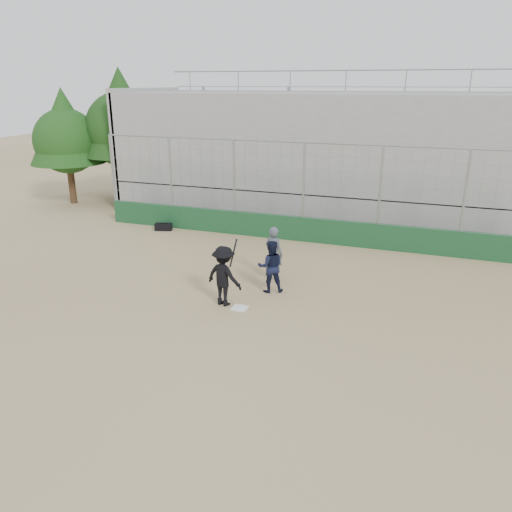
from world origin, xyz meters
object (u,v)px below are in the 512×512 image
(catcher_crouched, at_px, (271,275))
(umpire, at_px, (274,256))
(equipment_bag, at_px, (163,227))
(batter_at_plate, at_px, (224,276))

(catcher_crouched, height_order, umpire, umpire)
(catcher_crouched, xyz_separation_m, umpire, (-0.21, 0.97, 0.26))
(umpire, height_order, equipment_bag, umpire)
(batter_at_plate, distance_m, equipment_bag, 8.48)
(batter_at_plate, height_order, umpire, batter_at_plate)
(equipment_bag, bearing_deg, umpire, -31.76)
(batter_at_plate, bearing_deg, equipment_bag, 131.90)
(catcher_crouched, xyz_separation_m, equipment_bag, (-6.63, 4.94, -0.40))
(equipment_bag, bearing_deg, batter_at_plate, -48.10)
(batter_at_plate, height_order, catcher_crouched, batter_at_plate)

